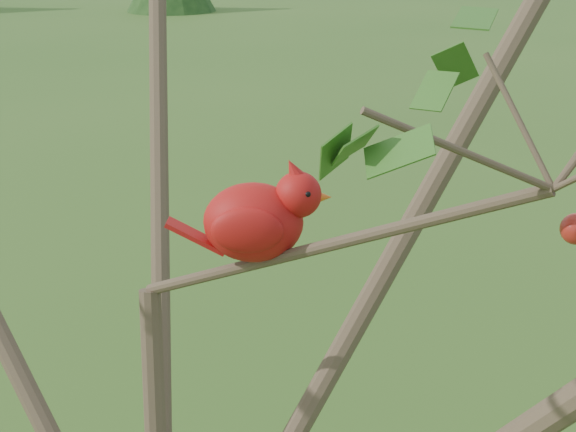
% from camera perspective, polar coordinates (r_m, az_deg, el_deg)
% --- Properties ---
extents(crabapple_tree, '(2.35, 2.05, 2.95)m').
position_cam_1_polar(crabapple_tree, '(1.22, -9.24, -0.07)').
color(crabapple_tree, '#493527').
rests_on(crabapple_tree, ground).
extents(cardinal, '(0.23, 0.15, 0.17)m').
position_cam_1_polar(cardinal, '(1.27, -1.90, -0.15)').
color(cardinal, '#A5150E').
rests_on(cardinal, ground).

